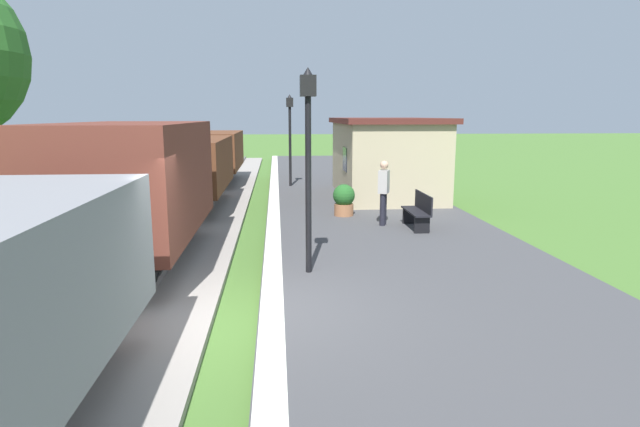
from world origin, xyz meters
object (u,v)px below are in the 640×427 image
station_hut (385,157)px  freight_train (165,179)px  person_waiting (384,190)px  potted_planter (344,199)px  lamp_post_far (290,123)px  lamp_post_near (308,134)px  bench_near_hut (419,210)px

station_hut → freight_train: bearing=-145.7°
person_waiting → potted_planter: bearing=-35.2°
station_hut → potted_planter: 4.22m
lamp_post_far → lamp_post_near: bearing=-90.0°
bench_near_hut → person_waiting: person_waiting is taller
lamp_post_near → lamp_post_far: (0.00, 12.06, 0.00)m
freight_train → potted_planter: bearing=11.9°
freight_train → person_waiting: freight_train is taller
potted_planter → lamp_post_near: lamp_post_near is taller
lamp_post_far → bench_near_hut: bearing=-70.1°
bench_near_hut → person_waiting: (-0.83, 0.47, 0.46)m
freight_train → lamp_post_near: 5.79m
station_hut → lamp_post_near: bearing=-110.1°
potted_planter → lamp_post_far: bearing=101.7°
bench_near_hut → lamp_post_far: size_ratio=0.41×
person_waiting → potted_planter: (-0.87, 1.40, -0.46)m
bench_near_hut → freight_train: bearing=172.5°
potted_planter → lamp_post_far: lamp_post_far is taller
lamp_post_near → station_hut: bearing=69.9°
station_hut → person_waiting: 5.16m
person_waiting → station_hut: bearing=-79.3°
station_hut → person_waiting: size_ratio=3.39×
freight_train → potted_planter: size_ratio=28.38×
bench_near_hut → lamp_post_far: (-3.06, 8.48, 2.08)m
potted_planter → lamp_post_near: bearing=-104.1°
freight_train → station_hut: bearing=34.3°
person_waiting → lamp_post_far: lamp_post_far is taller
freight_train → station_hut: 8.23m
freight_train → station_hut: (6.80, 4.63, 0.17)m
bench_near_hut → lamp_post_near: lamp_post_near is taller
potted_planter → lamp_post_far: (-1.37, 6.60, 2.08)m
freight_train → lamp_post_far: 8.48m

